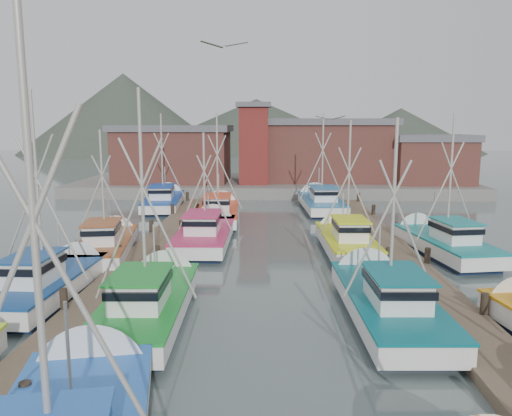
{
  "coord_description": "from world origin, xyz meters",
  "views": [
    {
      "loc": [
        0.04,
        -20.11,
        7.41
      ],
      "look_at": [
        -0.94,
        8.74,
        2.6
      ],
      "focal_mm": 35.0,
      "sensor_mm": 36.0,
      "label": 1
    }
  ],
  "objects_px": {
    "lookout_tower": "(254,143)",
    "boat_8": "(207,233)",
    "boat_12": "(218,212)",
    "boat_4": "(151,301)"
  },
  "relations": [
    {
      "from": "lookout_tower",
      "to": "boat_8",
      "type": "distance_m",
      "value": 23.06
    },
    {
      "from": "boat_8",
      "to": "boat_12",
      "type": "height_order",
      "value": "boat_12"
    },
    {
      "from": "lookout_tower",
      "to": "boat_8",
      "type": "bearing_deg",
      "value": -95.41
    },
    {
      "from": "lookout_tower",
      "to": "boat_8",
      "type": "xyz_separation_m",
      "value": [
        -2.13,
        -22.44,
        -4.87
      ]
    },
    {
      "from": "boat_12",
      "to": "lookout_tower",
      "type": "bearing_deg",
      "value": 77.99
    },
    {
      "from": "lookout_tower",
      "to": "boat_8",
      "type": "relative_size",
      "value": 0.87
    },
    {
      "from": "boat_4",
      "to": "boat_8",
      "type": "distance_m",
      "value": 12.37
    },
    {
      "from": "boat_4",
      "to": "boat_8",
      "type": "bearing_deg",
      "value": 85.6
    },
    {
      "from": "boat_8",
      "to": "boat_12",
      "type": "relative_size",
      "value": 0.99
    },
    {
      "from": "boat_12",
      "to": "boat_4",
      "type": "bearing_deg",
      "value": -94.78
    }
  ]
}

